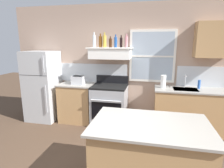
% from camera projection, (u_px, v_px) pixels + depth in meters
% --- Properties ---
extents(back_wall, '(5.40, 0.11, 2.70)m').
position_uv_depth(back_wall, '(125.00, 64.00, 4.32)').
color(back_wall, tan).
rests_on(back_wall, ground_plane).
extents(refrigerator, '(0.70, 0.72, 1.65)m').
position_uv_depth(refrigerator, '(43.00, 86.00, 4.47)').
color(refrigerator, '#B7BABC').
rests_on(refrigerator, ground_plane).
extents(counter_left_of_stove, '(0.79, 0.63, 0.91)m').
position_uv_depth(counter_left_of_stove, '(77.00, 102.00, 4.43)').
color(counter_left_of_stove, tan).
rests_on(counter_left_of_stove, ground_plane).
extents(toaster, '(0.30, 0.20, 0.19)m').
position_uv_depth(toaster, '(78.00, 80.00, 4.25)').
color(toaster, silver).
rests_on(toaster, counter_left_of_stove).
extents(stove_range, '(0.76, 0.69, 1.09)m').
position_uv_depth(stove_range, '(110.00, 105.00, 4.23)').
color(stove_range, '#9EA0A5').
rests_on(stove_range, ground_plane).
extents(range_hood_shelf, '(0.96, 0.52, 0.24)m').
position_uv_depth(range_hood_shelf, '(110.00, 53.00, 4.07)').
color(range_hood_shelf, white).
extents(bottle_clear_tall, '(0.06, 0.06, 0.32)m').
position_uv_depth(bottle_clear_tall, '(94.00, 41.00, 4.04)').
color(bottle_clear_tall, silver).
rests_on(bottle_clear_tall, range_hood_shelf).
extents(bottle_amber_wine, '(0.07, 0.07, 0.29)m').
position_uv_depth(bottle_amber_wine, '(100.00, 42.00, 4.06)').
color(bottle_amber_wine, brown).
rests_on(bottle_amber_wine, range_hood_shelf).
extents(bottle_champagne_gold_foil, '(0.08, 0.08, 0.32)m').
position_uv_depth(bottle_champagne_gold_foil, '(105.00, 41.00, 4.02)').
color(bottle_champagne_gold_foil, '#B29333').
rests_on(bottle_champagne_gold_foil, range_hood_shelf).
extents(bottle_brown_stout, '(0.06, 0.06, 0.23)m').
position_uv_depth(bottle_brown_stout, '(110.00, 43.00, 4.01)').
color(bottle_brown_stout, '#381E0F').
rests_on(bottle_brown_stout, range_hood_shelf).
extents(bottle_blue_liqueur, '(0.07, 0.07, 0.27)m').
position_uv_depth(bottle_blue_liqueur, '(116.00, 42.00, 4.00)').
color(bottle_blue_liqueur, '#1E478C').
rests_on(bottle_blue_liqueur, range_hood_shelf).
extents(bottle_balsamic_dark, '(0.06, 0.06, 0.26)m').
position_uv_depth(bottle_balsamic_dark, '(121.00, 42.00, 4.00)').
color(bottle_balsamic_dark, black).
rests_on(bottle_balsamic_dark, range_hood_shelf).
extents(bottle_rose_pink, '(0.07, 0.07, 0.28)m').
position_uv_depth(bottle_rose_pink, '(126.00, 42.00, 3.96)').
color(bottle_rose_pink, '#C67F84').
rests_on(bottle_rose_pink, range_hood_shelf).
extents(counter_right_with_sink, '(1.43, 0.63, 0.91)m').
position_uv_depth(counter_right_with_sink, '(188.00, 110.00, 3.91)').
color(counter_right_with_sink, tan).
rests_on(counter_right_with_sink, ground_plane).
extents(sink_faucet, '(0.03, 0.17, 0.28)m').
position_uv_depth(sink_faucet, '(185.00, 80.00, 3.89)').
color(sink_faucet, silver).
rests_on(sink_faucet, counter_right_with_sink).
extents(paper_towel_roll, '(0.11, 0.11, 0.27)m').
position_uv_depth(paper_towel_roll, '(163.00, 82.00, 3.90)').
color(paper_towel_roll, white).
rests_on(paper_towel_roll, counter_right_with_sink).
extents(dish_soap_bottle, '(0.06, 0.06, 0.18)m').
position_uv_depth(dish_soap_bottle, '(199.00, 84.00, 3.85)').
color(dish_soap_bottle, blue).
rests_on(dish_soap_bottle, counter_right_with_sink).
extents(kitchen_island, '(1.40, 0.90, 0.91)m').
position_uv_depth(kitchen_island, '(149.00, 157.00, 2.29)').
color(kitchen_island, tan).
rests_on(kitchen_island, ground_plane).
extents(upper_cabinet_right, '(0.64, 0.32, 0.70)m').
position_uv_depth(upper_cabinet_right, '(212.00, 40.00, 3.66)').
color(upper_cabinet_right, tan).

